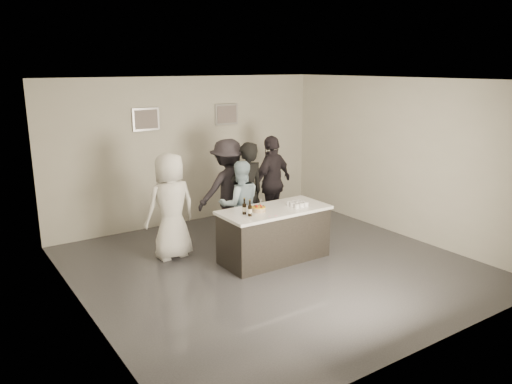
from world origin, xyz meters
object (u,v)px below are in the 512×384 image
(person_guest_right, at_px, (272,182))
(person_main_black, at_px, (247,193))
(bar_counter, at_px, (274,234))
(person_guest_back, at_px, (228,189))
(beer_bottle_a, at_px, (244,206))
(beer_bottle_b, at_px, (250,208))
(person_main_blue, at_px, (240,204))
(cake, at_px, (259,209))
(person_guest_left, at_px, (171,206))

(person_guest_right, bearing_deg, person_main_black, 7.80)
(bar_counter, bearing_deg, person_guest_back, 91.47)
(beer_bottle_a, bearing_deg, beer_bottle_b, -81.79)
(bar_counter, bearing_deg, beer_bottle_a, 179.45)
(beer_bottle_b, bearing_deg, person_guest_right, 44.96)
(person_main_blue, bearing_deg, person_guest_right, -136.55)
(cake, height_order, beer_bottle_a, beer_bottle_a)
(beer_bottle_b, xyz_separation_m, person_guest_left, (-0.82, 1.18, -0.12))
(person_main_blue, xyz_separation_m, person_guest_right, (1.12, 0.56, 0.15))
(person_main_blue, height_order, person_guest_right, person_guest_right)
(cake, bearing_deg, bar_counter, -1.09)
(beer_bottle_b, height_order, person_guest_back, person_guest_back)
(bar_counter, xyz_separation_m, person_main_blue, (-0.14, 0.85, 0.34))
(bar_counter, height_order, beer_bottle_b, beer_bottle_b)
(bar_counter, xyz_separation_m, beer_bottle_b, (-0.57, -0.13, 0.58))
(person_main_black, relative_size, person_guest_back, 1.00)
(beer_bottle_a, bearing_deg, person_main_blue, 62.22)
(person_main_blue, distance_m, person_guest_back, 0.61)
(person_main_black, relative_size, person_guest_left, 1.03)
(person_guest_left, bearing_deg, beer_bottle_b, 121.27)
(person_main_black, distance_m, person_main_blue, 0.30)
(bar_counter, height_order, person_guest_right, person_guest_right)
(person_guest_right, bearing_deg, beer_bottle_b, 26.41)
(person_guest_left, distance_m, person_guest_back, 1.41)
(person_main_blue, distance_m, person_guest_right, 1.26)
(beer_bottle_a, bearing_deg, person_guest_right, 42.04)
(beer_bottle_b, distance_m, person_main_blue, 1.09)
(person_guest_back, bearing_deg, beer_bottle_b, 71.80)
(person_main_black, bearing_deg, beer_bottle_b, 57.65)
(cake, bearing_deg, person_guest_right, 47.64)
(person_guest_left, height_order, person_guest_right, person_guest_right)
(cake, relative_size, person_main_blue, 0.14)
(beer_bottle_a, xyz_separation_m, person_guest_back, (0.55, 1.42, -0.08))
(cake, bearing_deg, person_main_black, 67.60)
(bar_counter, height_order, person_main_black, person_main_black)
(beer_bottle_a, height_order, person_guest_left, person_guest_left)
(person_main_black, bearing_deg, bar_counter, 83.18)
(person_main_black, relative_size, person_main_blue, 1.19)
(person_guest_left, bearing_deg, beer_bottle_a, 123.87)
(person_main_black, xyz_separation_m, person_guest_left, (-1.48, 0.08, -0.03))
(person_guest_left, bearing_deg, person_main_black, 173.45)
(beer_bottle_a, distance_m, person_guest_right, 2.11)
(beer_bottle_b, relative_size, person_guest_left, 0.14)
(beer_bottle_b, bearing_deg, person_guest_left, 124.85)
(cake, relative_size, beer_bottle_a, 0.87)
(beer_bottle_a, distance_m, person_main_black, 1.19)
(person_main_blue, bearing_deg, bar_counter, 116.12)
(person_main_blue, height_order, person_guest_left, person_guest_left)
(person_main_black, bearing_deg, person_guest_back, -75.76)
(bar_counter, distance_m, beer_bottle_b, 0.82)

